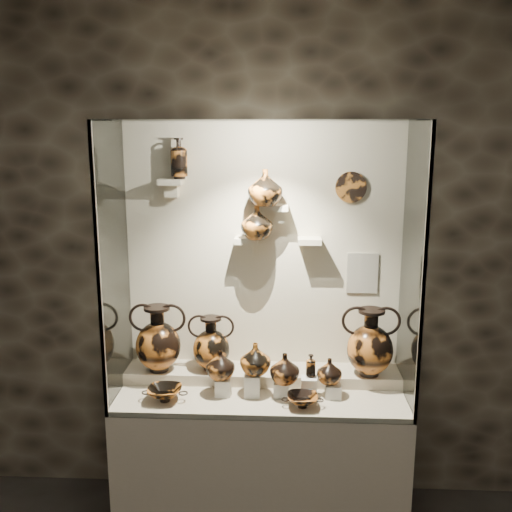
{
  "coord_description": "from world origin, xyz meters",
  "views": [
    {
      "loc": [
        0.13,
        -0.95,
        2.33
      ],
      "look_at": [
        -0.03,
        2.23,
        1.64
      ],
      "focal_mm": 40.0,
      "sensor_mm": 36.0,
      "label": 1
    }
  ],
  "objects_px": {
    "amphora_mid": "(211,343)",
    "jug_a": "(220,364)",
    "amphora_left": "(158,338)",
    "jug_e": "(329,371)",
    "kylix_right": "(302,400)",
    "lekythos_tall": "(179,156)",
    "ovoid_vase_b": "(265,187)",
    "ovoid_vase_a": "(257,222)",
    "jug_c": "(285,368)",
    "amphora_right": "(370,342)",
    "lekythos_small": "(311,364)",
    "kylix_left": "(165,393)",
    "jug_b": "(255,358)"
  },
  "relations": [
    {
      "from": "amphora_right",
      "to": "ovoid_vase_a",
      "type": "xyz_separation_m",
      "value": [
        -0.69,
        0.07,
        0.71
      ]
    },
    {
      "from": "amphora_mid",
      "to": "jug_c",
      "type": "height_order",
      "value": "amphora_mid"
    },
    {
      "from": "kylix_left",
      "to": "lekythos_tall",
      "type": "height_order",
      "value": "lekythos_tall"
    },
    {
      "from": "amphora_left",
      "to": "jug_a",
      "type": "relative_size",
      "value": 2.34
    },
    {
      "from": "jug_c",
      "to": "amphora_right",
      "type": "bearing_deg",
      "value": 3.67
    },
    {
      "from": "jug_a",
      "to": "kylix_right",
      "type": "distance_m",
      "value": 0.51
    },
    {
      "from": "ovoid_vase_b",
      "to": "lekythos_small",
      "type": "bearing_deg",
      "value": -53.82
    },
    {
      "from": "amphora_left",
      "to": "amphora_mid",
      "type": "height_order",
      "value": "amphora_left"
    },
    {
      "from": "jug_c",
      "to": "jug_e",
      "type": "distance_m",
      "value": 0.26
    },
    {
      "from": "amphora_left",
      "to": "ovoid_vase_b",
      "type": "relative_size",
      "value": 1.96
    },
    {
      "from": "jug_a",
      "to": "jug_e",
      "type": "bearing_deg",
      "value": -16.34
    },
    {
      "from": "lekythos_small",
      "to": "lekythos_tall",
      "type": "distance_m",
      "value": 1.44
    },
    {
      "from": "amphora_left",
      "to": "amphora_right",
      "type": "bearing_deg",
      "value": 4.28
    },
    {
      "from": "jug_e",
      "to": "kylix_right",
      "type": "distance_m",
      "value": 0.24
    },
    {
      "from": "amphora_right",
      "to": "ovoid_vase_b",
      "type": "bearing_deg",
      "value": -178.5
    },
    {
      "from": "amphora_left",
      "to": "jug_b",
      "type": "relative_size",
      "value": 2.2
    },
    {
      "from": "amphora_right",
      "to": "lekythos_small",
      "type": "distance_m",
      "value": 0.4
    },
    {
      "from": "amphora_right",
      "to": "lekythos_small",
      "type": "xyz_separation_m",
      "value": [
        -0.36,
        -0.16,
        -0.08
      ]
    },
    {
      "from": "amphora_left",
      "to": "kylix_left",
      "type": "distance_m",
      "value": 0.36
    },
    {
      "from": "amphora_mid",
      "to": "jug_a",
      "type": "relative_size",
      "value": 1.93
    },
    {
      "from": "jug_a",
      "to": "jug_c",
      "type": "xyz_separation_m",
      "value": [
        0.37,
        -0.02,
        -0.01
      ]
    },
    {
      "from": "amphora_mid",
      "to": "jug_b",
      "type": "xyz_separation_m",
      "value": [
        0.28,
        -0.19,
        -0.02
      ]
    },
    {
      "from": "jug_e",
      "to": "ovoid_vase_b",
      "type": "distance_m",
      "value": 1.13
    },
    {
      "from": "amphora_mid",
      "to": "ovoid_vase_a",
      "type": "distance_m",
      "value": 0.8
    },
    {
      "from": "ovoid_vase_b",
      "to": "kylix_right",
      "type": "bearing_deg",
      "value": -73.32
    },
    {
      "from": "lekythos_small",
      "to": "kylix_right",
      "type": "bearing_deg",
      "value": -99.47
    },
    {
      "from": "amphora_mid",
      "to": "ovoid_vase_a",
      "type": "relative_size",
      "value": 1.73
    },
    {
      "from": "jug_e",
      "to": "lekythos_tall",
      "type": "relative_size",
      "value": 0.56
    },
    {
      "from": "amphora_left",
      "to": "jug_a",
      "type": "xyz_separation_m",
      "value": [
        0.4,
        -0.17,
        -0.09
      ]
    },
    {
      "from": "amphora_right",
      "to": "jug_a",
      "type": "xyz_separation_m",
      "value": [
        -0.89,
        -0.17,
        -0.09
      ]
    },
    {
      "from": "amphora_right",
      "to": "jug_e",
      "type": "relative_size",
      "value": 2.75
    },
    {
      "from": "amphora_mid",
      "to": "jug_a",
      "type": "height_order",
      "value": "amphora_mid"
    },
    {
      "from": "amphora_left",
      "to": "kylix_right",
      "type": "xyz_separation_m",
      "value": [
        0.88,
        -0.31,
        -0.23
      ]
    },
    {
      "from": "amphora_left",
      "to": "amphora_mid",
      "type": "distance_m",
      "value": 0.33
    },
    {
      "from": "amphora_left",
      "to": "amphora_mid",
      "type": "bearing_deg",
      "value": 9.53
    },
    {
      "from": "jug_a",
      "to": "amphora_mid",
      "type": "bearing_deg",
      "value": 94.35
    },
    {
      "from": "jug_e",
      "to": "kylix_right",
      "type": "relative_size",
      "value": 0.68
    },
    {
      "from": "jug_a",
      "to": "lekythos_tall",
      "type": "relative_size",
      "value": 0.65
    },
    {
      "from": "jug_c",
      "to": "jug_e",
      "type": "bearing_deg",
      "value": -9.9
    },
    {
      "from": "lekythos_tall",
      "to": "ovoid_vase_b",
      "type": "xyz_separation_m",
      "value": [
        0.51,
        -0.05,
        -0.18
      ]
    },
    {
      "from": "ovoid_vase_b",
      "to": "amphora_right",
      "type": "bearing_deg",
      "value": -20.61
    },
    {
      "from": "amphora_mid",
      "to": "lekythos_tall",
      "type": "xyz_separation_m",
      "value": [
        -0.18,
        0.08,
        1.13
      ]
    },
    {
      "from": "lekythos_tall",
      "to": "ovoid_vase_a",
      "type": "height_order",
      "value": "lekythos_tall"
    },
    {
      "from": "kylix_left",
      "to": "amphora_left",
      "type": "bearing_deg",
      "value": 98.23
    },
    {
      "from": "kylix_right",
      "to": "ovoid_vase_b",
      "type": "height_order",
      "value": "ovoid_vase_b"
    },
    {
      "from": "jug_e",
      "to": "ovoid_vase_a",
      "type": "distance_m",
      "value": 0.96
    },
    {
      "from": "jug_e",
      "to": "amphora_left",
      "type": "bearing_deg",
      "value": 176.26
    },
    {
      "from": "amphora_mid",
      "to": "amphora_left",
      "type": "bearing_deg",
      "value": -153.05
    },
    {
      "from": "jug_e",
      "to": "kylix_right",
      "type": "height_order",
      "value": "jug_e"
    },
    {
      "from": "amphora_mid",
      "to": "lekythos_small",
      "type": "bearing_deg",
      "value": 4.37
    }
  ]
}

